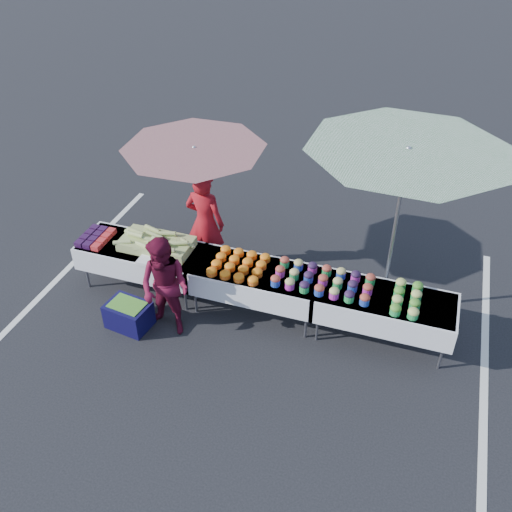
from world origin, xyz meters
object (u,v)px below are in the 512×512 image
(customer, at_px, (165,288))
(umbrella_left, at_px, (195,159))
(storage_bin, at_px, (129,314))
(table_center, at_px, (256,280))
(table_right, at_px, (384,307))
(vendor, at_px, (205,223))
(umbrella_right, at_px, (406,164))
(table_left, at_px, (142,255))

(customer, bearing_deg, umbrella_left, 102.28)
(umbrella_left, xyz_separation_m, storage_bin, (-0.43, -1.59, -1.73))
(table_center, xyz_separation_m, umbrella_left, (-1.17, 0.73, 1.35))
(umbrella_left, bearing_deg, table_right, -13.87)
(table_center, xyz_separation_m, table_right, (1.80, 0.00, 0.00))
(table_center, height_order, customer, customer)
(vendor, bearing_deg, umbrella_right, -179.54)
(umbrella_left, height_order, umbrella_right, umbrella_right)
(umbrella_left, bearing_deg, customer, -84.70)
(umbrella_right, bearing_deg, umbrella_left, 177.54)
(table_right, bearing_deg, umbrella_left, 166.13)
(umbrella_right, bearing_deg, storage_bin, -156.23)
(table_right, bearing_deg, table_center, 180.00)
(table_center, bearing_deg, umbrella_left, 147.91)
(table_center, distance_m, umbrella_left, 1.93)
(table_right, xyz_separation_m, umbrella_right, (-0.07, 0.61, 1.80))
(table_left, height_order, vendor, vendor)
(customer, height_order, umbrella_left, umbrella_left)
(table_right, relative_size, customer, 1.23)
(table_center, distance_m, storage_bin, 1.86)
(table_left, bearing_deg, customer, -44.31)
(table_center, relative_size, umbrella_right, 0.55)
(customer, height_order, umbrella_right, umbrella_right)
(table_center, distance_m, customer, 1.29)
(umbrella_right, bearing_deg, table_left, -170.22)
(table_right, distance_m, vendor, 2.99)
(table_left, height_order, table_right, same)
(vendor, height_order, customer, vendor)
(table_right, height_order, customer, customer)
(table_center, height_order, vendor, vendor)
(table_left, height_order, table_center, same)
(storage_bin, bearing_deg, vendor, 79.65)
(customer, height_order, storage_bin, customer)
(table_left, bearing_deg, storage_bin, -76.92)
(customer, distance_m, umbrella_right, 3.48)
(vendor, relative_size, umbrella_right, 0.50)
(table_center, xyz_separation_m, storage_bin, (-1.60, -0.86, -0.38))
(table_right, bearing_deg, table_left, 180.00)
(table_left, relative_size, customer, 1.23)
(table_left, bearing_deg, vendor, 46.11)
(customer, relative_size, storage_bin, 2.33)
(table_left, height_order, umbrella_right, umbrella_right)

